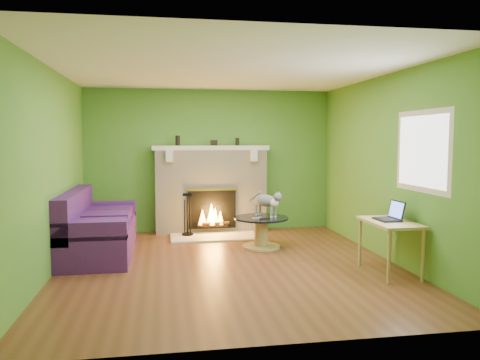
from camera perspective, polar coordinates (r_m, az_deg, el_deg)
The scene contains 22 objects.
floor at distance 6.41m, azimuth -1.34°, elevation -10.33°, with size 5.00×5.00×0.00m, color #5C311A.
ceiling at distance 6.25m, azimuth -1.39°, elevation 13.32°, with size 5.00×5.00×0.00m, color white.
wall_back at distance 8.68m, azimuth -3.69°, elevation 2.38°, with size 5.00×5.00×0.00m, color #4D872C.
wall_front at distance 3.75m, azimuth 4.01°, elevation -1.07°, with size 5.00×5.00×0.00m, color #4D872C.
wall_left at distance 6.29m, azimuth -22.11°, elevation 1.03°, with size 5.00×5.00×0.00m, color #4D872C.
wall_right at distance 6.88m, azimuth 17.52°, elevation 1.48°, with size 5.00×5.00×0.00m, color #4D872C.
window_frame at distance 6.08m, azimuth 21.35°, elevation 3.29°, with size 1.20×1.20×0.00m, color silver.
window_pane at distance 6.08m, azimuth 21.28°, elevation 3.29°, with size 1.06×1.06×0.00m, color white.
fireplace at distance 8.53m, azimuth -3.54°, elevation -1.22°, with size 2.10×0.46×1.58m.
hearth at distance 8.15m, azimuth -3.14°, elevation -6.91°, with size 1.50×0.75×0.03m, color beige.
mantel at distance 8.46m, azimuth -3.56°, elevation 3.94°, with size 2.10×0.28×0.08m, color silver.
sofa at distance 7.23m, azimuth -17.22°, elevation -5.83°, with size 0.95×2.10×0.94m.
coffee_table at distance 7.36m, azimuth 2.60°, elevation -6.11°, with size 0.85×0.85×0.48m.
desk at distance 6.21m, azimuth 17.83°, elevation -5.52°, with size 0.52×0.90×0.67m.
cat at distance 7.36m, azimuth 3.14°, elevation -2.87°, with size 0.24×0.66×0.41m, color slate, non-canonical shape.
remote_silver at distance 7.19m, azimuth 2.03°, elevation -4.65°, with size 0.17×0.04×0.02m, color gray.
remote_black at distance 7.16m, azimuth 3.07°, elevation -4.71°, with size 0.16×0.04×0.02m, color black.
laptop at distance 6.21m, azimuth 17.51°, elevation -3.57°, with size 0.29×0.33×0.25m, color black, non-canonical shape.
fire_tools at distance 8.19m, azimuth -6.43°, elevation -4.14°, with size 0.20×0.20×0.74m, color black, non-canonical shape.
mantel_vase_left at distance 8.45m, azimuth -7.61°, elevation 4.78°, with size 0.08×0.08×0.18m, color black.
mantel_vase_right at distance 8.56m, azimuth -0.33°, elevation 4.70°, with size 0.07×0.07×0.14m, color black.
mantel_box at distance 8.50m, azimuth -3.18°, elevation 4.55°, with size 0.12×0.08×0.10m, color black.
Camera 1 is at (-0.87, -6.12, 1.70)m, focal length 35.00 mm.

